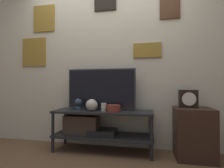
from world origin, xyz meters
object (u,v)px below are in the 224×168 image
television (101,89)px  vase_wide_bowl (113,108)px  candle_jar (104,107)px  vase_round_glass (92,105)px  decorative_bust (78,103)px  mantel_clock (188,99)px

television → vase_wide_bowl: television is taller
candle_jar → vase_round_glass: bearing=-167.7°
candle_jar → decorative_bust: 0.37m
vase_round_glass → candle_jar: bearing=12.3°
decorative_bust → mantel_clock: size_ratio=0.73×
decorative_bust → mantel_clock: (1.45, 0.08, 0.08)m
television → vase_round_glass: television is taller
vase_wide_bowl → vase_round_glass: 0.30m
vase_round_glass → mantel_clock: mantel_clock is taller
mantel_clock → decorative_bust: bearing=-176.7°
vase_wide_bowl → candle_jar: 0.15m
vase_wide_bowl → vase_round_glass: (-0.30, 0.00, 0.04)m
television → vase_wide_bowl: 0.37m
television → candle_jar: bearing=-60.3°
television → vase_round_glass: 0.28m
vase_wide_bowl → mantel_clock: (0.94, 0.12, 0.13)m
vase_wide_bowl → vase_round_glass: size_ratio=1.14×
vase_round_glass → mantel_clock: (1.24, 0.11, 0.10)m
vase_wide_bowl → candle_jar: size_ratio=1.70×
decorative_bust → television: bearing=22.7°
vase_wide_bowl → mantel_clock: size_ratio=0.81×
television → vase_round_glass: size_ratio=6.16×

